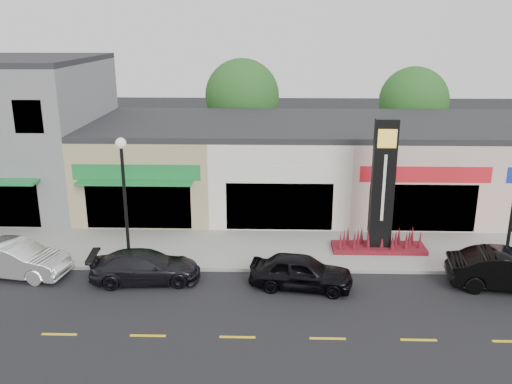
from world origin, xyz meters
TOP-DOWN VIEW (x-y plane):
  - ground at (0.00, 0.00)m, footprint 120.00×120.00m
  - sidewalk at (0.00, 4.35)m, footprint 52.00×4.30m
  - curb at (0.00, 2.10)m, footprint 52.00×0.20m
  - shop_beige at (-8.50, 11.46)m, footprint 7.00×10.85m
  - shop_cream at (-1.50, 11.47)m, footprint 7.00×10.01m
  - shop_pink_w at (5.50, 11.47)m, footprint 7.00×10.01m
  - tree_rear_west at (-4.00, 19.50)m, footprint 5.20×5.20m
  - tree_rear_mid at (8.00, 19.50)m, footprint 4.80×4.80m
  - lamp_west_near at (-8.00, 2.50)m, footprint 0.44×0.44m
  - pylon_sign at (3.00, 4.20)m, footprint 4.20×1.30m
  - car_white_van at (-12.45, 1.41)m, footprint 2.25×4.65m
  - car_dark_sedan at (-6.96, 1.06)m, footprint 2.17×4.54m
  - car_black_sedan at (-0.71, 0.67)m, footprint 2.23×4.24m
  - car_black_conv at (7.45, 0.82)m, footprint 2.24×4.83m

SIDE VIEW (x-z plane):
  - ground at x=0.00m, z-range 0.00..0.00m
  - sidewalk at x=0.00m, z-range 0.00..0.15m
  - curb at x=0.00m, z-range 0.00..0.15m
  - car_dark_sedan at x=-6.96m, z-range 0.00..1.28m
  - car_black_sedan at x=-0.71m, z-range 0.00..1.37m
  - car_white_van at x=-12.45m, z-range 0.00..1.47m
  - car_black_conv at x=7.45m, z-range 0.00..1.53m
  - pylon_sign at x=3.00m, z-range -0.73..5.27m
  - shop_cream at x=-1.50m, z-range 0.00..4.80m
  - shop_pink_w at x=5.50m, z-range 0.00..4.80m
  - shop_beige at x=-8.50m, z-range 0.00..4.80m
  - lamp_west_near at x=-8.00m, z-range 0.74..6.21m
  - tree_rear_mid at x=8.00m, z-range 1.24..8.53m
  - tree_rear_west at x=-4.00m, z-range 1.30..9.13m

